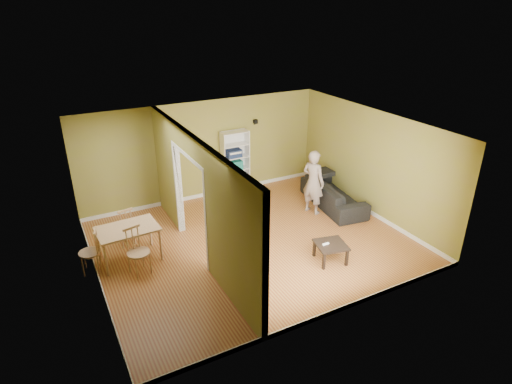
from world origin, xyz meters
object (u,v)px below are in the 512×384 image
bookshelf (234,163)px  chair_near (138,252)px  person (314,177)px  chair_left (89,251)px  dining_table (128,231)px  coffee_table (331,246)px  sofa (334,191)px  chair_far (124,226)px

bookshelf → chair_near: bearing=-141.7°
person → chair_left: (-5.30, -0.12, -0.50)m
bookshelf → dining_table: (-3.34, -2.03, -0.22)m
dining_table → chair_left: bearing=-174.9°
person → bookshelf: bearing=9.5°
bookshelf → coffee_table: 4.03m
sofa → chair_left: bearing=99.6°
coffee_table → chair_left: (-4.37, 1.88, 0.12)m
sofa → chair_left: size_ratio=2.38×
chair_left → chair_near: size_ratio=0.95×
bookshelf → coffee_table: size_ratio=2.96×
chair_left → sofa: bearing=105.3°
chair_near → chair_far: chair_near is taller
coffee_table → sofa: bearing=51.6°
coffee_table → chair_near: chair_near is taller
person → chair_near: 4.54m
coffee_table → dining_table: (-3.60, 1.95, 0.33)m
chair_far → chair_near: bearing=77.9°
sofa → chair_near: size_ratio=2.26×
person → chair_far: (-4.48, 0.63, -0.50)m
sofa → dining_table: sofa is taller
bookshelf → chair_left: bearing=-152.9°
bookshelf → coffee_table: (0.27, -3.99, -0.54)m
chair_near → chair_left: bearing=135.0°
person → chair_left: bearing=69.7°
bookshelf → chair_near: (-3.28, -2.59, -0.40)m
chair_left → chair_far: chair_left is taller
sofa → bookshelf: size_ratio=1.24×
coffee_table → person: bearing=65.1°
bookshelf → chair_far: bearing=-157.6°
person → dining_table: (-4.53, -0.05, -0.29)m
person → bookshelf: person is taller
person → chair_near: person is taller
chair_near → chair_far: size_ratio=1.07×
chair_left → coffee_table: bearing=80.4°
sofa → coffee_table: (-1.62, -2.05, -0.08)m
sofa → chair_far: (-5.17, 0.58, 0.03)m
coffee_table → chair_far: chair_far is taller
person → coffee_table: person is taller
person → chair_near: bearing=76.1°
coffee_table → dining_table: dining_table is taller
dining_table → chair_near: size_ratio=1.23×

